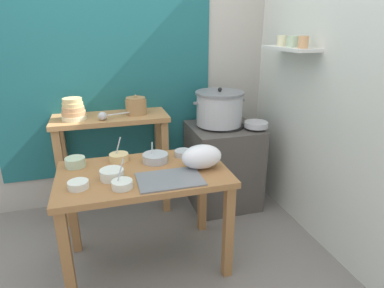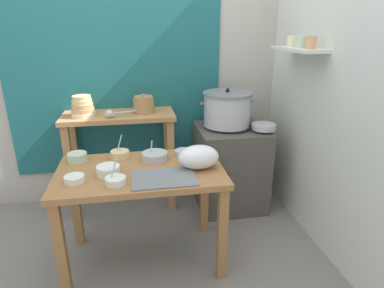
{
  "view_description": "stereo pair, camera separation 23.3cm",
  "coord_description": "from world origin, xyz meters",
  "px_view_note": "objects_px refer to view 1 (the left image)",
  "views": [
    {
      "loc": [
        -0.22,
        -1.92,
        1.62
      ],
      "look_at": [
        0.39,
        0.18,
        0.82
      ],
      "focal_mm": 30.4,
      "sensor_mm": 36.0,
      "label": 1
    },
    {
      "loc": [
        0.01,
        -1.97,
        1.62
      ],
      "look_at": [
        0.39,
        0.18,
        0.82
      ],
      "focal_mm": 30.4,
      "sensor_mm": 36.0,
      "label": 2
    }
  ],
  "objects_px": {
    "stove_block": "(222,165)",
    "prep_bowl_4": "(119,157)",
    "plastic_bag": "(202,157)",
    "prep_bowl_2": "(75,162)",
    "back_shelf_table": "(112,141)",
    "prep_bowl_0": "(122,184)",
    "prep_bowl_3": "(78,184)",
    "ladle": "(104,116)",
    "bowl_stack_enamel": "(73,110)",
    "wide_pan": "(256,124)",
    "serving_tray": "(170,179)",
    "prep_bowl_6": "(155,157)",
    "prep_bowl_5": "(183,153)",
    "clay_pot": "(136,106)",
    "prep_bowl_1": "(112,174)",
    "steamer_pot": "(219,108)",
    "prep_table": "(144,186)"
  },
  "relations": [
    {
      "from": "back_shelf_table",
      "to": "wide_pan",
      "type": "relative_size",
      "value": 4.63
    },
    {
      "from": "plastic_bag",
      "to": "serving_tray",
      "type": "bearing_deg",
      "value": -154.25
    },
    {
      "from": "ladle",
      "to": "back_shelf_table",
      "type": "bearing_deg",
      "value": 65.35
    },
    {
      "from": "prep_bowl_5",
      "to": "prep_table",
      "type": "bearing_deg",
      "value": -149.85
    },
    {
      "from": "back_shelf_table",
      "to": "plastic_bag",
      "type": "distance_m",
      "value": 1.01
    },
    {
      "from": "prep_bowl_5",
      "to": "prep_bowl_6",
      "type": "bearing_deg",
      "value": -167.11
    },
    {
      "from": "back_shelf_table",
      "to": "steamer_pot",
      "type": "distance_m",
      "value": 0.98
    },
    {
      "from": "plastic_bag",
      "to": "prep_bowl_2",
      "type": "relative_size",
      "value": 2.05
    },
    {
      "from": "back_shelf_table",
      "to": "prep_bowl_1",
      "type": "height_order",
      "value": "back_shelf_table"
    },
    {
      "from": "prep_bowl_0",
      "to": "clay_pot",
      "type": "bearing_deg",
      "value": 77.71
    },
    {
      "from": "prep_bowl_3",
      "to": "plastic_bag",
      "type": "bearing_deg",
      "value": 5.45
    },
    {
      "from": "ladle",
      "to": "plastic_bag",
      "type": "xyz_separation_m",
      "value": [
        0.59,
        -0.73,
        -0.13
      ]
    },
    {
      "from": "prep_bowl_4",
      "to": "ladle",
      "type": "bearing_deg",
      "value": 98.87
    },
    {
      "from": "ladle",
      "to": "prep_bowl_3",
      "type": "relative_size",
      "value": 2.35
    },
    {
      "from": "wide_pan",
      "to": "prep_bowl_6",
      "type": "distance_m",
      "value": 1.04
    },
    {
      "from": "steamer_pot",
      "to": "prep_bowl_1",
      "type": "distance_m",
      "value": 1.25
    },
    {
      "from": "prep_bowl_3",
      "to": "prep_bowl_1",
      "type": "bearing_deg",
      "value": 20.04
    },
    {
      "from": "stove_block",
      "to": "prep_bowl_4",
      "type": "relative_size",
      "value": 4.65
    },
    {
      "from": "prep_bowl_1",
      "to": "prep_bowl_5",
      "type": "xyz_separation_m",
      "value": [
        0.52,
        0.24,
        -0.01
      ]
    },
    {
      "from": "prep_bowl_5",
      "to": "prep_bowl_6",
      "type": "height_order",
      "value": "prep_bowl_6"
    },
    {
      "from": "prep_bowl_1",
      "to": "prep_bowl_6",
      "type": "distance_m",
      "value": 0.36
    },
    {
      "from": "wide_pan",
      "to": "prep_bowl_1",
      "type": "distance_m",
      "value": 1.39
    },
    {
      "from": "wide_pan",
      "to": "prep_bowl_5",
      "type": "relative_size",
      "value": 1.63
    },
    {
      "from": "bowl_stack_enamel",
      "to": "prep_bowl_4",
      "type": "distance_m",
      "value": 0.66
    },
    {
      "from": "prep_bowl_2",
      "to": "prep_bowl_3",
      "type": "height_order",
      "value": "prep_bowl_2"
    },
    {
      "from": "prep_bowl_0",
      "to": "prep_bowl_3",
      "type": "xyz_separation_m",
      "value": [
        -0.25,
        0.07,
        -0.0
      ]
    },
    {
      "from": "prep_bowl_0",
      "to": "prep_bowl_4",
      "type": "height_order",
      "value": "prep_bowl_0"
    },
    {
      "from": "back_shelf_table",
      "to": "prep_bowl_4",
      "type": "xyz_separation_m",
      "value": [
        0.02,
        -0.57,
        0.07
      ]
    },
    {
      "from": "back_shelf_table",
      "to": "prep_bowl_5",
      "type": "distance_m",
      "value": 0.78
    },
    {
      "from": "serving_tray",
      "to": "prep_bowl_2",
      "type": "xyz_separation_m",
      "value": [
        -0.57,
        0.37,
        0.03
      ]
    },
    {
      "from": "serving_tray",
      "to": "prep_bowl_6",
      "type": "distance_m",
      "value": 0.31
    },
    {
      "from": "prep_table",
      "to": "bowl_stack_enamel",
      "type": "relative_size",
      "value": 5.55
    },
    {
      "from": "prep_bowl_2",
      "to": "prep_bowl_4",
      "type": "distance_m",
      "value": 0.29
    },
    {
      "from": "clay_pot",
      "to": "prep_bowl_5",
      "type": "relative_size",
      "value": 1.4
    },
    {
      "from": "back_shelf_table",
      "to": "stove_block",
      "type": "height_order",
      "value": "back_shelf_table"
    },
    {
      "from": "prep_bowl_1",
      "to": "prep_bowl_6",
      "type": "bearing_deg",
      "value": 32.07
    },
    {
      "from": "prep_bowl_5",
      "to": "plastic_bag",
      "type": "bearing_deg",
      "value": -75.15
    },
    {
      "from": "bowl_stack_enamel",
      "to": "prep_bowl_1",
      "type": "height_order",
      "value": "bowl_stack_enamel"
    },
    {
      "from": "prep_bowl_0",
      "to": "prep_bowl_2",
      "type": "distance_m",
      "value": 0.49
    },
    {
      "from": "bowl_stack_enamel",
      "to": "wide_pan",
      "type": "bearing_deg",
      "value": -9.38
    },
    {
      "from": "stove_block",
      "to": "prep_bowl_4",
      "type": "bearing_deg",
      "value": -155.27
    },
    {
      "from": "prep_table",
      "to": "clay_pot",
      "type": "bearing_deg",
      "value": 85.34
    },
    {
      "from": "prep_bowl_3",
      "to": "prep_bowl_5",
      "type": "bearing_deg",
      "value": 23.56
    },
    {
      "from": "prep_bowl_1",
      "to": "prep_bowl_4",
      "type": "bearing_deg",
      "value": 77.15
    },
    {
      "from": "back_shelf_table",
      "to": "prep_bowl_4",
      "type": "height_order",
      "value": "back_shelf_table"
    },
    {
      "from": "prep_table",
      "to": "plastic_bag",
      "type": "relative_size",
      "value": 4.04
    },
    {
      "from": "bowl_stack_enamel",
      "to": "serving_tray",
      "type": "xyz_separation_m",
      "value": [
        0.58,
        -0.93,
        -0.25
      ]
    },
    {
      "from": "steamer_pot",
      "to": "prep_bowl_4",
      "type": "distance_m",
      "value": 1.05
    },
    {
      "from": "ladle",
      "to": "plastic_bag",
      "type": "relative_size",
      "value": 1.05
    },
    {
      "from": "prep_bowl_4",
      "to": "stove_block",
      "type": "bearing_deg",
      "value": 24.73
    }
  ]
}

